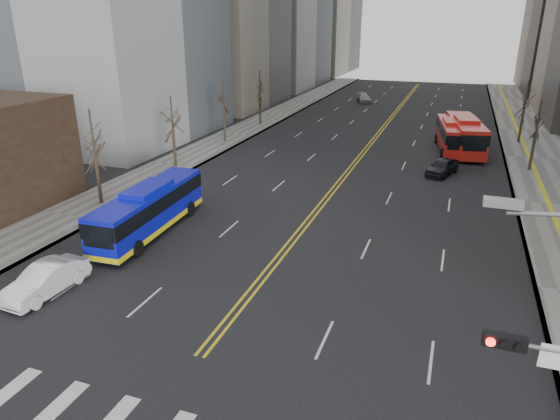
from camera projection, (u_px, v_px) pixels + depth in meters
sidewalk_right at (540, 159)px, 50.79m from camera, size 7.00×130.00×0.15m
sidewalk_left at (236, 134)px, 61.49m from camera, size 5.00×130.00×0.15m
centerline at (383, 129)px, 65.11m from camera, size 0.55×100.00×0.01m
street_trees at (278, 114)px, 47.65m from camera, size 35.20×47.20×7.60m
blue_bus at (149, 208)px, 32.98m from camera, size 3.01×11.14×3.24m
red_bus_near at (452, 133)px, 53.64m from camera, size 3.95×10.79×3.36m
red_bus_far at (465, 133)px, 53.32m from camera, size 4.61×11.85×3.66m
car_white at (46, 280)px, 25.80m from camera, size 1.95×4.90×1.58m
car_dark_mid at (442, 167)px, 45.63m from camera, size 3.15×4.75×1.50m
car_silver at (364, 98)px, 85.48m from camera, size 3.57×5.22×1.40m
car_dark_far at (466, 125)px, 64.69m from camera, size 2.03×4.13×1.13m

